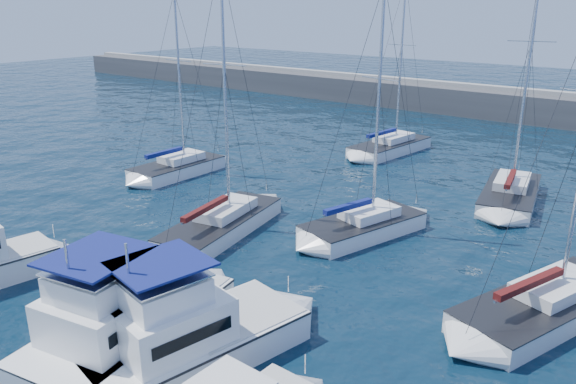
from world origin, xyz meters
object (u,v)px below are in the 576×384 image
Objects in this scene: sailboat_mid_c at (363,226)px; motor_yacht_stbd_inner at (187,336)px; sailboat_mid_b at (222,224)px; sailboat_mid_a at (178,168)px; sailboat_back_b at (510,194)px; motor_yacht_port_inner at (122,323)px; sailboat_mid_d at (547,305)px; sailboat_back_a at (390,147)px.

motor_yacht_stbd_inner is at bearing -69.69° from sailboat_mid_c.
motor_yacht_stbd_inner is at bearing -62.43° from sailboat_mid_b.
sailboat_mid_a is 0.82× the size of sailboat_back_b.
motor_yacht_port_inner is 0.69× the size of sailboat_mid_a.
sailboat_mid_d is (10.45, -2.80, -0.01)m from sailboat_mid_c.
sailboat_back_a is at bearing 129.36° from sailboat_mid_c.
motor_yacht_port_inner is at bearing -79.63° from sailboat_mid_c.
motor_yacht_stbd_inner is 0.58× the size of sailboat_mid_b.
sailboat_mid_d is at bearing 34.85° from motor_yacht_port_inner.
sailboat_mid_a is 12.28m from sailboat_mid_b.
motor_yacht_port_inner is 0.62× the size of sailboat_mid_b.
sailboat_mid_c is 0.84× the size of sailboat_back_b.
sailboat_back_b reaches higher than sailboat_mid_a.
sailboat_mid_c is 10.82m from sailboat_mid_d.
sailboat_back_a is (-6.15, 32.35, -0.62)m from motor_yacht_port_inner.
sailboat_mid_d reaches higher than motor_yacht_port_inner.
motor_yacht_port_inner is at bearing -115.41° from sailboat_mid_d.
motor_yacht_port_inner is 0.63× the size of sailboat_mid_d.
sailboat_back_b is (4.72, 10.72, 0.01)m from sailboat_mid_c.
sailboat_mid_b reaches higher than motor_yacht_port_inner.
sailboat_mid_c is 0.95× the size of sailboat_back_a.
sailboat_mid_d is (11.87, 12.28, -0.62)m from motor_yacht_port_inner.
motor_yacht_port_inner is 0.64× the size of sailboat_back_a.
sailboat_back_a is (-18.01, 20.06, 0.01)m from sailboat_mid_d.
sailboat_mid_d is at bearing -41.12° from sailboat_back_a.
sailboat_mid_a is (-18.27, 15.69, -0.62)m from motor_yacht_stbd_inner.
sailboat_mid_c is at bearing 105.58° from motor_yacht_stbd_inner.
motor_yacht_stbd_inner is at bearing 7.76° from motor_yacht_port_inner.
sailboat_mid_a is 27.91m from sailboat_mid_d.
sailboat_mid_b is 0.91× the size of sailboat_back_b.
sailboat_mid_b is 1.08× the size of sailboat_mid_c.
motor_yacht_port_inner is 1.08× the size of motor_yacht_stbd_inner.
sailboat_mid_d is at bearing 61.76° from motor_yacht_stbd_inner.
motor_yacht_stbd_inner is at bearing -40.25° from sailboat_mid_a.
sailboat_mid_a is 18.46m from sailboat_back_a.
sailboat_back_b reaches higher than sailboat_mid_c.
motor_yacht_port_inner is at bearing -150.12° from motor_yacht_stbd_inner.
sailboat_back_b is (11.22, 15.39, 0.02)m from sailboat_mid_b.
motor_yacht_stbd_inner is 0.64× the size of sailboat_mid_a.
sailboat_mid_b is 19.04m from sailboat_back_b.
sailboat_back_b is (21.84, 9.24, 0.02)m from sailboat_mid_a.
sailboat_mid_b is at bearing 139.67° from motor_yacht_stbd_inner.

